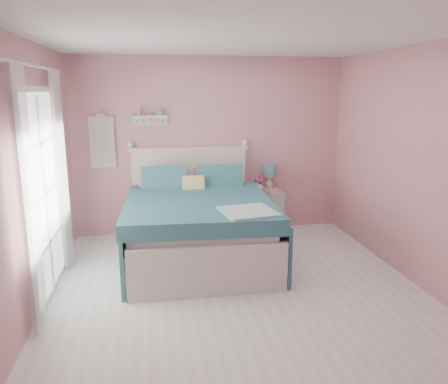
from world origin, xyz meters
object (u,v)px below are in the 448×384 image
object	(u,v)px
bed	(197,226)
nightstand	(266,211)
table_lamp	(270,171)
teacup	(267,191)
vase	(259,186)

from	to	relation	value
bed	nightstand	size ratio (longest dim) A/B	3.57
table_lamp	teacup	size ratio (longest dim) A/B	3.96
nightstand	vase	distance (m)	0.41
nightstand	table_lamp	size ratio (longest dim) A/B	1.58
bed	teacup	distance (m)	1.35
nightstand	teacup	world-z (taller)	teacup
bed	teacup	xyz separation A→B (m)	(1.10, 0.74, 0.25)
nightstand	table_lamp	bearing A→B (deg)	55.11
vase	table_lamp	bearing A→B (deg)	23.96
nightstand	table_lamp	distance (m)	0.61
table_lamp	vase	world-z (taller)	table_lamp
bed	vase	distance (m)	1.39
bed	teacup	size ratio (longest dim) A/B	22.28
nightstand	teacup	bearing A→B (deg)	-105.94
teacup	bed	bearing A→B (deg)	-146.25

